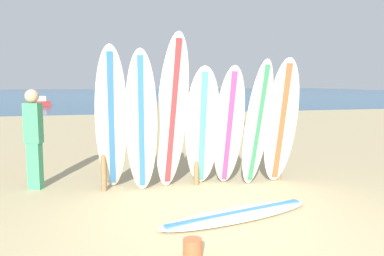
# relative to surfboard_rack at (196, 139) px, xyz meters

# --- Properties ---
(ground_plane) EXTENTS (120.00, 120.00, 0.00)m
(ground_plane) POSITION_rel_surfboard_rack_xyz_m (-0.23, -2.52, -0.78)
(ground_plane) COLOR tan
(ocean_water) EXTENTS (120.00, 80.00, 0.01)m
(ocean_water) POSITION_rel_surfboard_rack_xyz_m (-0.23, 55.48, -0.78)
(ocean_water) COLOR #1E5984
(ocean_water) RESTS_ON ground
(surfboard_rack) EXTENTS (3.18, 0.09, 1.20)m
(surfboard_rack) POSITION_rel_surfboard_rack_xyz_m (0.00, 0.00, 0.00)
(surfboard_rack) COLOR olive
(surfboard_rack) RESTS_ON ground
(surfboard_leaning_far_left) EXTENTS (0.55, 1.17, 2.28)m
(surfboard_leaning_far_left) POSITION_rel_surfboard_rack_xyz_m (-1.41, -0.28, 0.35)
(surfboard_leaning_far_left) COLOR silver
(surfboard_leaning_far_left) RESTS_ON ground
(surfboard_leaning_left) EXTENTS (0.58, 0.85, 2.23)m
(surfboard_leaning_left) POSITION_rel_surfboard_rack_xyz_m (-0.98, -0.43, 0.33)
(surfboard_leaning_left) COLOR white
(surfboard_leaning_left) RESTS_ON ground
(surfboard_leaning_center_left) EXTENTS (0.62, 0.74, 2.51)m
(surfboard_leaning_center_left) POSITION_rel_surfboard_rack_xyz_m (-0.47, -0.26, 0.47)
(surfboard_leaning_center_left) COLOR white
(surfboard_leaning_center_left) RESTS_ON ground
(surfboard_leaning_center) EXTENTS (0.71, 0.94, 2.00)m
(surfboard_leaning_center) POSITION_rel_surfboard_rack_xyz_m (0.03, -0.25, 0.22)
(surfboard_leaning_center) COLOR silver
(surfboard_leaning_center) RESTS_ON ground
(surfboard_leaning_center_right) EXTENTS (0.64, 1.08, 2.01)m
(surfboard_leaning_center_right) POSITION_rel_surfboard_rack_xyz_m (0.42, -0.44, 0.22)
(surfboard_leaning_center_right) COLOR silver
(surfboard_leaning_center_right) RESTS_ON ground
(surfboard_leaning_right) EXTENTS (0.58, 0.63, 2.12)m
(surfboard_leaning_right) POSITION_rel_surfboard_rack_xyz_m (0.93, -0.39, 0.27)
(surfboard_leaning_right) COLOR white
(surfboard_leaning_right) RESTS_ON ground
(surfboard_leaning_far_right) EXTENTS (0.60, 0.65, 2.14)m
(surfboard_leaning_far_right) POSITION_rel_surfboard_rack_xyz_m (1.38, -0.35, 0.29)
(surfboard_leaning_far_right) COLOR white
(surfboard_leaning_far_right) RESTS_ON ground
(surfboard_lying_on_sand) EXTENTS (2.32, 1.11, 0.08)m
(surfboard_lying_on_sand) POSITION_rel_surfboard_rack_xyz_m (0.09, -1.70, -0.75)
(surfboard_lying_on_sand) COLOR white
(surfboard_lying_on_sand) RESTS_ON ground
(beachgoer_standing) EXTENTS (0.31, 0.26, 1.63)m
(beachgoer_standing) POSITION_rel_surfboard_rack_xyz_m (-2.62, 0.40, 0.11)
(beachgoer_standing) COLOR #3F9966
(beachgoer_standing) RESTS_ON ground
(small_boat_offshore) EXTENTS (1.83, 2.93, 0.71)m
(small_boat_offshore) POSITION_rel_surfboard_rack_xyz_m (-5.40, 24.81, -0.53)
(small_boat_offshore) COLOR #B22D28
(small_boat_offshore) RESTS_ON ocean_water
(sand_bucket) EXTENTS (0.19, 0.19, 0.21)m
(sand_bucket) POSITION_rel_surfboard_rack_xyz_m (-0.78, -2.75, -0.68)
(sand_bucket) COLOR #CC5933
(sand_bucket) RESTS_ON ground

